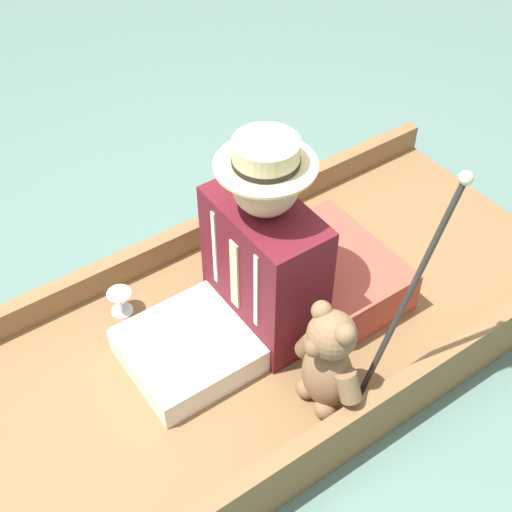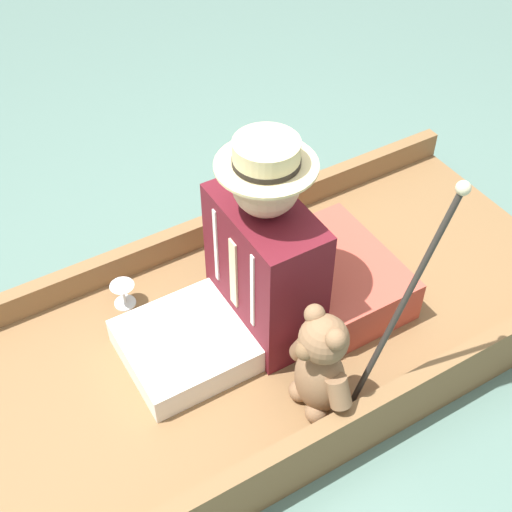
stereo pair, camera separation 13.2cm
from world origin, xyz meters
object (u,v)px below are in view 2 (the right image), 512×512
at_px(seated_person, 249,270).
at_px(walking_cane, 410,290).
at_px(teddy_bear, 320,367).
at_px(wine_glass, 123,291).

distance_m(seated_person, walking_cane, 0.60).
relative_size(teddy_bear, walking_cane, 0.51).
xyz_separation_m(seated_person, wine_glass, (0.35, 0.36, -0.23)).
xyz_separation_m(wine_glass, walking_cane, (-0.84, -0.63, 0.44)).
relative_size(seated_person, walking_cane, 0.94).
xyz_separation_m(teddy_bear, wine_glass, (0.76, 0.39, -0.13)).
xyz_separation_m(seated_person, walking_cane, (-0.49, -0.27, 0.20)).
height_order(seated_person, walking_cane, walking_cane).
relative_size(wine_glass, walking_cane, 0.12).
bearing_deg(walking_cane, wine_glass, 36.99).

